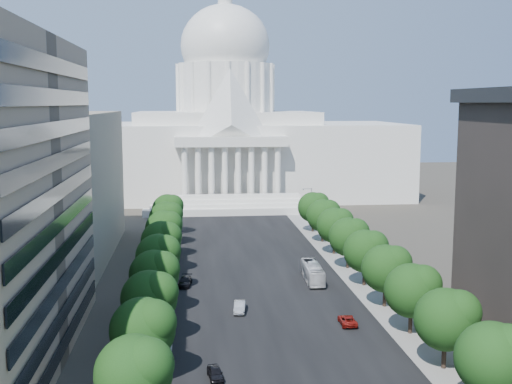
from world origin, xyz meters
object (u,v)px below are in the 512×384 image
object	(u,v)px
car_dark_a	(215,373)
car_red	(347,320)
car_dark_b	(185,282)
car_silver	(240,307)
city_bus	(313,272)

from	to	relation	value
car_dark_a	car_red	world-z (taller)	car_dark_a
car_dark_b	car_dark_a	bearing A→B (deg)	-76.81
car_dark_b	car_red	bearing A→B (deg)	-36.11
car_silver	city_bus	distance (m)	21.48
car_silver	car_dark_a	bearing A→B (deg)	-93.98
city_bus	car_dark_a	bearing A→B (deg)	-113.66
city_bus	car_dark_b	bearing A→B (deg)	-176.34
car_silver	car_red	xyz separation A→B (m)	(15.12, -7.36, -0.13)
car_dark_a	city_bus	distance (m)	44.07
car_silver	car_dark_b	bearing A→B (deg)	126.24
car_silver	car_red	distance (m)	16.82
car_dark_a	city_bus	world-z (taller)	city_bus
car_red	city_bus	xyz separation A→B (m)	(-0.66, 23.23, 0.96)
car_dark_a	car_red	distance (m)	25.76
car_silver	car_red	bearing A→B (deg)	-18.78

